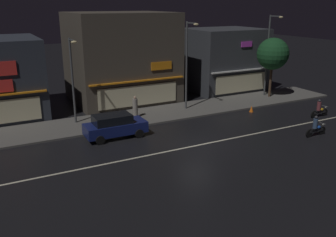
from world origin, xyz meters
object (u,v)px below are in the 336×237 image
at_px(pedestrian_on_sidewalk, 135,108).
at_px(streetlamp_east, 269,50).
at_px(motorcycle_following, 319,110).
at_px(motorcycle_trailing_far, 316,128).
at_px(traffic_cone, 251,109).
at_px(streetlamp_west, 73,74).
at_px(streetlamp_mid, 188,59).
at_px(parked_car_near_kerb, 115,126).

bearing_deg(pedestrian_on_sidewalk, streetlamp_east, 54.07).
relative_size(streetlamp_east, motorcycle_following, 4.13).
height_order(pedestrian_on_sidewalk, motorcycle_trailing_far, pedestrian_on_sidewalk).
distance_m(streetlamp_east, motorcycle_following, 8.44).
bearing_deg(motorcycle_following, traffic_cone, 135.87).
height_order(streetlamp_west, streetlamp_mid, streetlamp_mid).
height_order(streetlamp_west, parked_car_near_kerb, streetlamp_west).
relative_size(streetlamp_mid, streetlamp_east, 0.95).
bearing_deg(parked_car_near_kerb, streetlamp_west, -66.61).
relative_size(streetlamp_mid, parked_car_near_kerb, 1.74).
xyz_separation_m(streetlamp_mid, pedestrian_on_sidewalk, (-4.98, -0.15, -3.57)).
bearing_deg(streetlamp_east, traffic_cone, -143.29).
bearing_deg(motorcycle_following, motorcycle_trailing_far, -142.86).
distance_m(pedestrian_on_sidewalk, motorcycle_following, 15.22).
distance_m(streetlamp_west, streetlamp_east, 19.21).
bearing_deg(pedestrian_on_sidewalk, parked_car_near_kerb, -80.70).
xyz_separation_m(streetlamp_east, parked_car_near_kerb, (-17.48, -4.05, -3.85)).
distance_m(streetlamp_east, traffic_cone, 7.47).
relative_size(parked_car_near_kerb, traffic_cone, 7.82).
relative_size(pedestrian_on_sidewalk, motorcycle_trailing_far, 0.93).
bearing_deg(traffic_cone, streetlamp_east, 36.71).
height_order(streetlamp_west, motorcycle_following, streetlamp_west).
bearing_deg(pedestrian_on_sidewalk, traffic_cone, 34.88).
bearing_deg(streetlamp_mid, motorcycle_trailing_far, -63.84).
relative_size(streetlamp_east, motorcycle_trailing_far, 4.13).
height_order(streetlamp_mid, streetlamp_east, streetlamp_east).
distance_m(streetlamp_east, motorcycle_trailing_far, 12.16).
relative_size(streetlamp_west, pedestrian_on_sidewalk, 3.65).
distance_m(streetlamp_mid, motorcycle_trailing_far, 11.59).
height_order(streetlamp_east, motorcycle_trailing_far, streetlamp_east).
height_order(streetlamp_east, traffic_cone, streetlamp_east).
xyz_separation_m(motorcycle_following, traffic_cone, (-3.99, 3.75, -0.36)).
height_order(pedestrian_on_sidewalk, motorcycle_following, pedestrian_on_sidewalk).
relative_size(parked_car_near_kerb, motorcycle_following, 2.26).
distance_m(pedestrian_on_sidewalk, parked_car_near_kerb, 4.40).
relative_size(motorcycle_following, traffic_cone, 3.45).
distance_m(parked_car_near_kerb, motorcycle_trailing_far, 14.23).
height_order(streetlamp_west, pedestrian_on_sidewalk, streetlamp_west).
distance_m(streetlamp_mid, pedestrian_on_sidewalk, 6.13).
bearing_deg(streetlamp_east, motorcycle_following, -96.41).
bearing_deg(motorcycle_following, pedestrian_on_sidewalk, 153.53).
height_order(streetlamp_west, traffic_cone, streetlamp_west).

